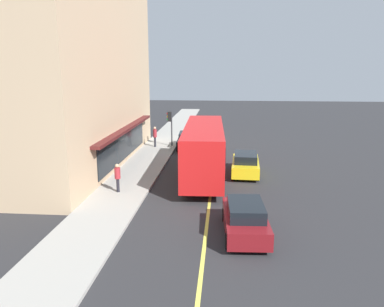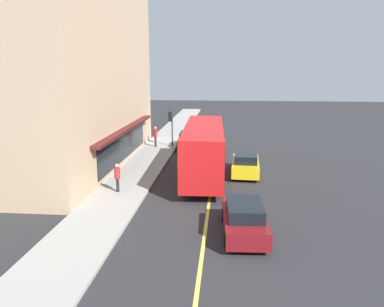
# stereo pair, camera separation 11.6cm
# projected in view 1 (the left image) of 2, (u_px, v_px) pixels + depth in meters

# --- Properties ---
(ground) EXTENTS (120.00, 120.00, 0.00)m
(ground) POSITION_uv_depth(u_px,v_px,m) (213.00, 169.00, 27.58)
(ground) COLOR #28282B
(sidewalk) EXTENTS (80.00, 3.16, 0.15)m
(sidewalk) POSITION_uv_depth(u_px,v_px,m) (142.00, 167.00, 28.01)
(sidewalk) COLOR #9E9B93
(sidewalk) RESTS_ON ground
(lane_centre_stripe) EXTENTS (36.00, 0.16, 0.01)m
(lane_centre_stripe) POSITION_uv_depth(u_px,v_px,m) (213.00, 169.00, 27.58)
(lane_centre_stripe) COLOR #D8D14C
(lane_centre_stripe) RESTS_ON ground
(storefront_building) EXTENTS (20.73, 10.87, 14.77)m
(storefront_building) POSITION_uv_depth(u_px,v_px,m) (53.00, 66.00, 27.83)
(storefront_building) COLOR tan
(storefront_building) RESTS_ON ground
(bus) EXTENTS (11.20, 2.88, 3.50)m
(bus) POSITION_uv_depth(u_px,v_px,m) (204.00, 148.00, 25.36)
(bus) COLOR red
(bus) RESTS_ON ground
(traffic_light) EXTENTS (0.30, 0.52, 3.20)m
(traffic_light) POSITION_uv_depth(u_px,v_px,m) (170.00, 121.00, 34.63)
(traffic_light) COLOR #2D2D33
(traffic_light) RESTS_ON sidewalk
(car_maroon) EXTENTS (4.38, 2.03, 1.52)m
(car_maroon) POSITION_uv_depth(u_px,v_px,m) (245.00, 219.00, 16.65)
(car_maroon) COLOR maroon
(car_maroon) RESTS_ON ground
(car_black) EXTENTS (4.37, 2.01, 1.52)m
(car_black) POSITION_uv_depth(u_px,v_px,m) (188.00, 141.00, 34.55)
(car_black) COLOR black
(car_black) RESTS_ON ground
(car_yellow) EXTENTS (4.38, 2.03, 1.52)m
(car_yellow) POSITION_uv_depth(u_px,v_px,m) (246.00, 164.00, 26.14)
(car_yellow) COLOR yellow
(car_yellow) RESTS_ON ground
(pedestrian_by_curb) EXTENTS (0.34, 0.34, 1.86)m
(pedestrian_by_curb) POSITION_uv_depth(u_px,v_px,m) (155.00, 135.00, 34.55)
(pedestrian_by_curb) COLOR black
(pedestrian_by_curb) RESTS_ON sidewalk
(pedestrian_waiting) EXTENTS (0.34, 0.34, 1.69)m
(pedestrian_waiting) POSITION_uv_depth(u_px,v_px,m) (117.00, 175.00, 21.89)
(pedestrian_waiting) COLOR black
(pedestrian_waiting) RESTS_ON sidewalk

